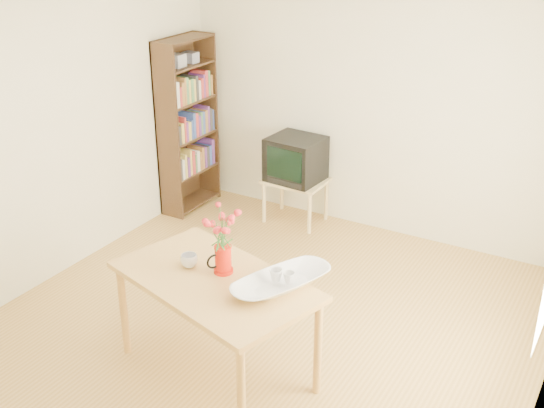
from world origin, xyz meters
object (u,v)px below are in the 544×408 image
Objects in this scene: table at (215,289)px; bowl at (282,257)px; pitcher at (223,260)px; television at (296,158)px; mug at (189,261)px.

table is 0.55m from bowl.
pitcher is 0.37× the size of television.
bowl reaches higher than television.
mug is at bearing -75.18° from television.
pitcher reaches higher than television.
table is at bearing 176.01° from mug.
television is at bearing 116.13° from bowl.
television is at bearing 134.62° from pitcher.
bowl is at bearing 32.71° from table.
bowl is 0.87× the size of television.
bowl reaches higher than table.
pitcher reaches higher than table.
pitcher is 0.45m from bowl.
bowl reaches higher than pitcher.
table is 2.53m from television.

